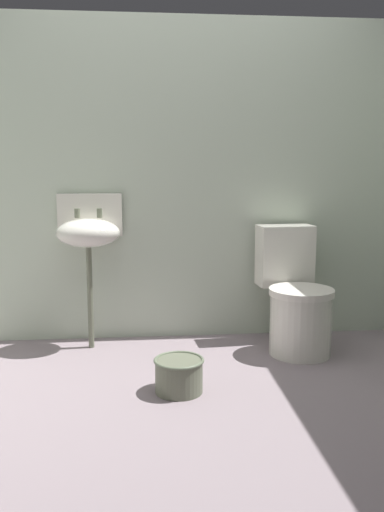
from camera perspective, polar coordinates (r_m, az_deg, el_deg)
The scene contains 5 objects.
ground_plane at distance 2.76m, azimuth 0.55°, elevation -16.30°, with size 3.58×2.63×0.08m, color gray.
wall_back at distance 3.65m, azimuth -1.29°, elevation 7.86°, with size 3.58×0.10×2.12m, color #B4C1AB.
toilet_near_wall at distance 3.48m, azimuth 10.95°, elevation -4.69°, with size 0.44×0.63×0.78m.
sink at distance 3.47m, azimuth -10.94°, elevation 2.55°, with size 0.42×0.35×0.99m.
bucket at distance 2.86m, azimuth -1.40°, elevation -12.47°, with size 0.26×0.26×0.18m.
Camera 1 is at (-0.25, -2.48, 1.16)m, focal length 37.68 mm.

